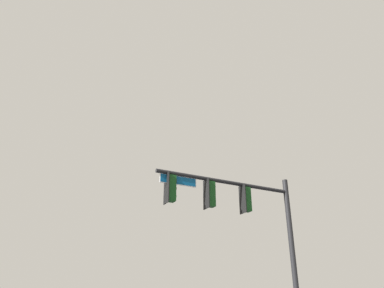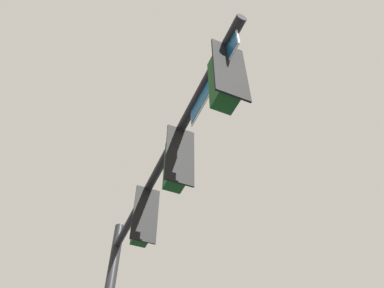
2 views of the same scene
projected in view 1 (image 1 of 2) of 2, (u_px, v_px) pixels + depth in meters
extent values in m
cylinder|color=black|center=(293.00, 257.00, 16.84)|extent=(0.25, 0.25, 7.23)
cylinder|color=black|center=(226.00, 182.00, 16.69)|extent=(6.71, 0.93, 0.17)
cube|color=black|center=(243.00, 199.00, 16.76)|extent=(0.09, 0.52, 1.30)
cube|color=#144719|center=(246.00, 199.00, 16.83)|extent=(0.39, 0.36, 1.10)
cylinder|color=#144719|center=(245.00, 187.00, 17.08)|extent=(0.04, 0.04, 0.12)
cylinder|color=#340503|center=(249.00, 193.00, 17.05)|extent=(0.05, 0.22, 0.22)
cylinder|color=#392D05|center=(250.00, 200.00, 16.92)|extent=(0.05, 0.22, 0.22)
cylinder|color=green|center=(250.00, 207.00, 16.78)|extent=(0.05, 0.22, 0.22)
cube|color=black|center=(206.00, 194.00, 16.00)|extent=(0.09, 0.52, 1.30)
cube|color=#144719|center=(210.00, 194.00, 16.07)|extent=(0.39, 0.36, 1.10)
cylinder|color=#144719|center=(210.00, 181.00, 16.32)|extent=(0.04, 0.04, 0.12)
cylinder|color=#340503|center=(214.00, 187.00, 16.29)|extent=(0.05, 0.22, 0.22)
cylinder|color=#392D05|center=(214.00, 195.00, 16.16)|extent=(0.05, 0.22, 0.22)
cylinder|color=green|center=(214.00, 202.00, 16.02)|extent=(0.05, 0.22, 0.22)
cube|color=black|center=(167.00, 188.00, 15.24)|extent=(0.09, 0.52, 1.30)
cube|color=#144719|center=(171.00, 188.00, 15.32)|extent=(0.39, 0.36, 1.10)
cylinder|color=#144719|center=(171.00, 174.00, 15.56)|extent=(0.04, 0.04, 0.12)
cylinder|color=#340503|center=(175.00, 181.00, 15.53)|extent=(0.05, 0.22, 0.22)
cylinder|color=#392D05|center=(175.00, 189.00, 15.40)|extent=(0.05, 0.22, 0.22)
cylinder|color=green|center=(175.00, 197.00, 15.26)|extent=(0.05, 0.22, 0.22)
cube|color=#0A4C7F|center=(178.00, 180.00, 15.61)|extent=(1.60, 0.22, 0.34)
cube|color=white|center=(178.00, 180.00, 15.61)|extent=(1.66, 0.21, 0.40)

